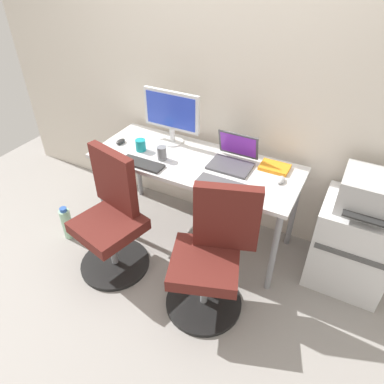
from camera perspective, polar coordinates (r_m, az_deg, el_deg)
name	(u,v)px	position (r m, az deg, el deg)	size (l,w,h in m)	color
ground_plane	(195,233)	(3.15, 0.43, -6.66)	(5.28, 5.28, 0.00)	gray
back_wall	(220,73)	(2.79, 4.52, 18.55)	(4.40, 0.04, 2.60)	silver
desk	(195,169)	(2.73, 0.49, 3.75)	(1.60, 0.63, 0.75)	silver
office_chair_left	(112,219)	(2.71, -12.75, -4.32)	(0.54, 0.54, 0.94)	black
office_chair_right	(212,258)	(2.37, 3.19, -10.53)	(0.56, 0.56, 0.94)	black
side_cabinet	(352,245)	(2.81, 24.36, -7.75)	(0.52, 0.48, 0.68)	silver
printer	(371,194)	(2.54, 26.90, -0.25)	(0.38, 0.40, 0.24)	#B7B7B7
water_bottle_on_floor	(67,223)	(3.21, -19.48, -4.73)	(0.09, 0.09, 0.31)	#A5D8B2
desktop_monitor	(172,114)	(2.84, -3.31, 12.46)	(0.48, 0.18, 0.43)	silver
open_laptop	(234,157)	(2.65, 6.70, 5.56)	(0.31, 0.28, 0.22)	#4C4C51
keyboard_by_monitor	(142,164)	(2.67, -8.05, 4.52)	(0.34, 0.12, 0.02)	#2D2D2D
keyboard_by_laptop	(221,184)	(2.43, 4.74, 1.37)	(0.34, 0.12, 0.02)	#515156
mouse_by_monitor	(281,180)	(2.53, 14.06, 1.92)	(0.06, 0.10, 0.03)	#B7B7B7
mouse_by_laptop	(121,141)	(2.98, -11.42, 7.97)	(0.06, 0.10, 0.03)	#2D2D2D
coffee_mug	(141,145)	(2.84, -8.26, 7.47)	(0.08, 0.08, 0.09)	teal
pen_cup	(162,153)	(2.70, -4.87, 6.24)	(0.07, 0.07, 0.10)	slate
notebook	(275,167)	(2.66, 13.15, 3.90)	(0.21, 0.15, 0.03)	orange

